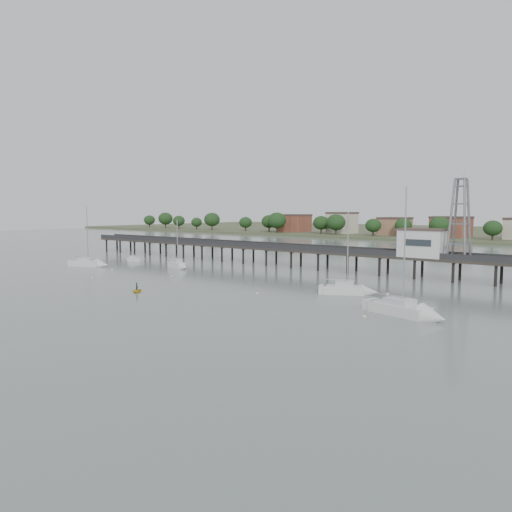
% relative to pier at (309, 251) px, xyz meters
% --- Properties ---
extents(ground_plane, '(500.00, 500.00, 0.00)m').
position_rel_pier_xyz_m(ground_plane, '(0.00, -60.00, -3.79)').
color(ground_plane, slate).
rests_on(ground_plane, ground).
extents(pier, '(150.00, 5.00, 5.50)m').
position_rel_pier_xyz_m(pier, '(0.00, 0.00, 0.00)').
color(pier, '#2D2823').
rests_on(pier, ground).
extents(pier_building, '(8.40, 5.40, 5.30)m').
position_rel_pier_xyz_m(pier_building, '(25.00, 0.00, 2.87)').
color(pier_building, silver).
rests_on(pier_building, ground).
extents(lattice_tower, '(3.20, 3.20, 15.50)m').
position_rel_pier_xyz_m(lattice_tower, '(31.50, 0.00, 7.31)').
color(lattice_tower, slate).
rests_on(lattice_tower, ground).
extents(sailboat_a, '(9.10, 5.82, 14.48)m').
position_rel_pier_xyz_m(sailboat_a, '(-39.70, -28.09, -3.16)').
color(sailboat_a, silver).
rests_on(sailboat_a, ground).
extents(sailboat_d, '(10.51, 5.29, 16.50)m').
position_rel_pier_xyz_m(sailboat_d, '(36.85, -33.75, -3.17)').
color(sailboat_d, silver).
rests_on(sailboat_d, ground).
extents(sailboat_c, '(8.17, 5.66, 13.20)m').
position_rel_pier_xyz_m(sailboat_c, '(23.63, -23.99, -3.15)').
color(sailboat_c, silver).
rests_on(sailboat_c, ground).
extents(sailboat_b, '(6.86, 3.52, 11.05)m').
position_rel_pier_xyz_m(sailboat_b, '(-21.84, -18.16, -3.14)').
color(sailboat_b, silver).
rests_on(sailboat_b, ground).
extents(white_tender, '(4.24, 2.55, 1.54)m').
position_rel_pier_xyz_m(white_tender, '(-41.30, -15.07, -3.32)').
color(white_tender, silver).
rests_on(white_tender, ground).
extents(yellow_dinghy, '(1.77, 1.60, 2.60)m').
position_rel_pier_xyz_m(yellow_dinghy, '(-3.55, -43.23, -3.79)').
color(yellow_dinghy, yellow).
rests_on(yellow_dinghy, ground).
extents(dinghy_occupant, '(0.59, 1.27, 0.29)m').
position_rel_pier_xyz_m(dinghy_occupant, '(-3.55, -43.23, -3.79)').
color(dinghy_occupant, black).
rests_on(dinghy_occupant, ground).
extents(mooring_buoys, '(66.94, 18.94, 0.39)m').
position_rel_pier_xyz_m(mooring_buoys, '(6.34, -31.76, -3.71)').
color(mooring_buoys, beige).
rests_on(mooring_buoys, ground).
extents(far_shore, '(500.00, 170.00, 10.40)m').
position_rel_pier_xyz_m(far_shore, '(0.36, 179.58, -2.85)').
color(far_shore, '#475133').
rests_on(far_shore, ground).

